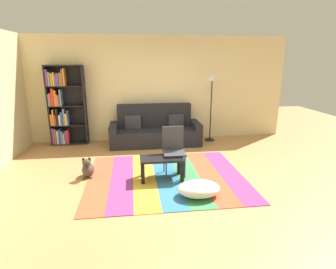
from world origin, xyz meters
TOP-DOWN VIEW (x-y plane):
  - ground_plane at (0.00, 0.00)m, footprint 14.00×14.00m
  - back_wall at (0.00, 2.55)m, footprint 6.80×0.10m
  - rug at (-0.16, -0.08)m, footprint 2.83×2.41m
  - couch at (-0.18, 2.02)m, footprint 2.26×0.80m
  - bookshelf at (-2.46, 2.30)m, footprint 0.90×0.28m
  - coffee_table at (-0.25, -0.14)m, footprint 0.77×0.42m
  - pouf at (0.26, -0.86)m, footprint 0.67×0.48m
  - dog at (-1.59, 0.14)m, footprint 0.22×0.35m
  - standing_lamp at (1.30, 2.13)m, footprint 0.32×0.32m
  - tv_remote at (-0.17, -0.13)m, footprint 0.05×0.15m
  - folding_chair at (0.00, 0.09)m, footprint 0.40×0.40m

SIDE VIEW (x-z plane):
  - ground_plane at x=0.00m, z-range 0.00..0.00m
  - rug at x=-0.16m, z-range 0.00..0.01m
  - pouf at x=0.26m, z-range 0.01..0.25m
  - dog at x=-1.59m, z-range -0.04..0.36m
  - coffee_table at x=-0.25m, z-range 0.13..0.53m
  - couch at x=-0.18m, z-range -0.16..0.84m
  - tv_remote at x=-0.17m, z-range 0.41..0.43m
  - folding_chair at x=0.00m, z-range 0.08..0.98m
  - bookshelf at x=-2.46m, z-range -0.04..1.94m
  - back_wall at x=0.00m, z-range 0.00..2.70m
  - standing_lamp at x=1.30m, z-range 0.58..2.30m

